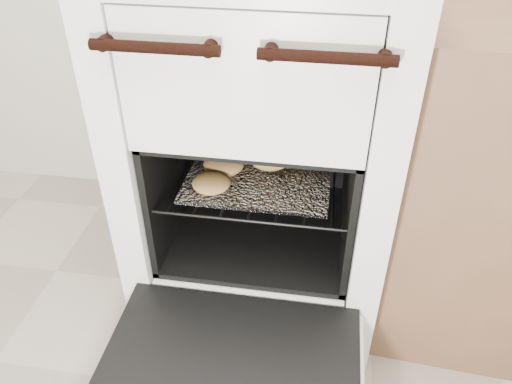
% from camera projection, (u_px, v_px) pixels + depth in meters
% --- Properties ---
extents(stove, '(0.64, 0.71, 0.98)m').
position_uv_depth(stove, '(265.00, 143.00, 1.34)').
color(stove, white).
rests_on(stove, ground).
extents(oven_door, '(0.57, 0.45, 0.04)m').
position_uv_depth(oven_door, '(228.00, 376.00, 1.06)').
color(oven_door, black).
rests_on(oven_door, stove).
extents(oven_rack, '(0.46, 0.45, 0.01)m').
position_uv_depth(oven_rack, '(261.00, 171.00, 1.31)').
color(oven_rack, black).
rests_on(oven_rack, stove).
extents(foil_sheet, '(0.36, 0.32, 0.01)m').
position_uv_depth(foil_sheet, '(260.00, 173.00, 1.29)').
color(foil_sheet, white).
rests_on(foil_sheet, oven_rack).
extents(baked_rolls, '(0.33, 0.33, 0.05)m').
position_uv_depth(baked_rolls, '(249.00, 157.00, 1.30)').
color(baked_rolls, tan).
rests_on(baked_rolls, foil_sheet).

